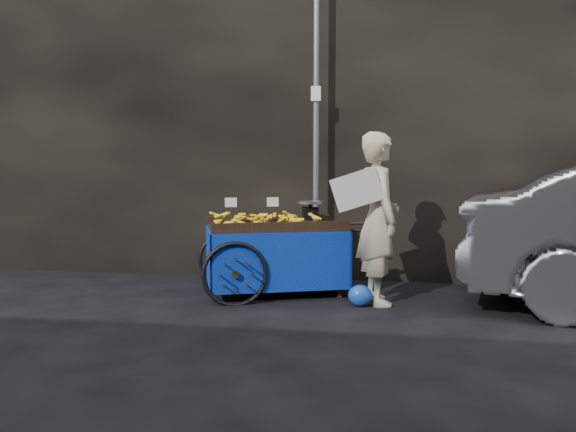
# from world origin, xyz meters

# --- Properties ---
(ground) EXTENTS (80.00, 80.00, 0.00)m
(ground) POSITION_xyz_m (0.00, 0.00, 0.00)
(ground) COLOR black
(ground) RESTS_ON ground
(building_wall) EXTENTS (13.50, 2.00, 5.00)m
(building_wall) POSITION_xyz_m (0.39, 2.60, 2.50)
(building_wall) COLOR black
(building_wall) RESTS_ON ground
(street_pole) EXTENTS (0.12, 0.10, 4.00)m
(street_pole) POSITION_xyz_m (0.30, 1.30, 2.01)
(street_pole) COLOR slate
(street_pole) RESTS_ON ground
(banana_cart) EXTENTS (2.34, 1.62, 1.17)m
(banana_cart) POSITION_xyz_m (-0.16, 0.71, 0.72)
(banana_cart) COLOR black
(banana_cart) RESTS_ON ground
(vendor) EXTENTS (0.84, 0.78, 1.87)m
(vendor) POSITION_xyz_m (1.08, 0.40, 0.94)
(vendor) COLOR #C0AE8E
(vendor) RESTS_ON ground
(plastic_bag) EXTENTS (0.26, 0.21, 0.23)m
(plastic_bag) POSITION_xyz_m (0.90, 0.22, 0.12)
(plastic_bag) COLOR #1743B0
(plastic_bag) RESTS_ON ground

